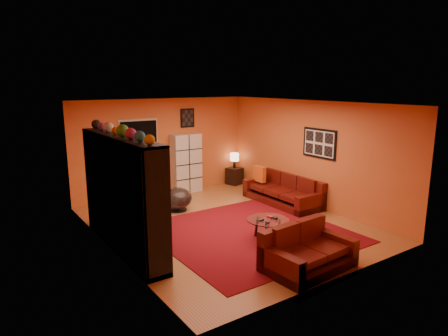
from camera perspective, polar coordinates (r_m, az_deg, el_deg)
floor at (r=8.74m, az=0.30°, el=-8.04°), size 6.00×6.00×0.00m
ceiling at (r=8.21m, az=0.32°, el=9.25°), size 6.00×6.00×0.00m
wall_back at (r=10.94m, az=-8.66°, el=2.99°), size 6.00×0.00×6.00m
wall_front at (r=6.22m, az=16.24°, el=-4.34°), size 6.00×0.00×6.00m
wall_left at (r=7.29m, az=-16.10°, el=-1.94°), size 0.00×6.00×6.00m
wall_right at (r=9.99m, az=12.20°, el=1.98°), size 0.00×6.00×6.00m
rug at (r=8.26m, az=3.67°, el=-9.23°), size 3.60×3.60×0.01m
doorway at (r=10.68m, az=-11.90°, el=1.11°), size 0.95×0.10×2.04m
wall_art_right at (r=9.73m, az=13.48°, el=3.44°), size 0.03×1.00×0.70m
wall_art_back at (r=11.18m, az=-5.25°, el=7.14°), size 0.42×0.03×0.52m
entertainment_unit at (r=7.42m, az=-14.34°, el=-3.58°), size 0.45×3.00×2.10m
tv at (r=7.44m, az=-13.87°, el=-4.18°), size 0.86×0.11×0.50m
sofa at (r=10.28m, az=8.66°, el=-3.39°), size 0.92×2.18×0.85m
loveseat at (r=6.87m, az=11.48°, el=-11.52°), size 1.56×1.00×0.85m
throw_pillow at (r=10.66m, az=5.06°, el=-0.83°), size 0.12×0.42×0.42m
coffee_table at (r=7.86m, az=6.28°, el=-7.62°), size 0.82×0.82×0.41m
storage_cabinet at (r=11.12m, az=-5.41°, el=0.68°), size 0.82×0.37×1.63m
bowl_chair at (r=9.62m, az=-6.64°, el=-4.35°), size 0.68×0.68×0.56m
side_table at (r=12.04m, az=1.50°, el=-1.14°), size 0.49×0.49×0.50m
table_lamp at (r=11.92m, az=1.51°, el=1.51°), size 0.27×0.27×0.45m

